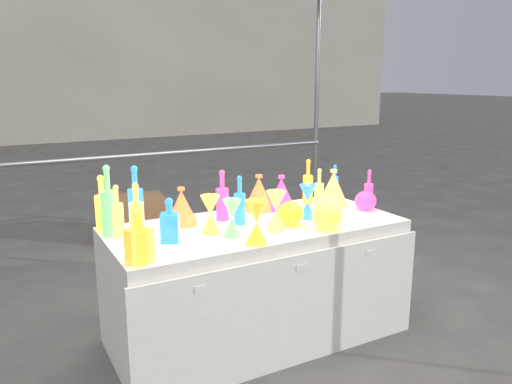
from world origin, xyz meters
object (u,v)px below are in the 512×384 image
display_table (257,281)px  bottle_0 (102,203)px  decanter_0 (139,238)px  cardboard_box_closed (134,217)px  lampshade_0 (182,206)px  hourglass_0 (256,222)px  globe_0 (327,218)px

display_table → bottle_0: (-0.85, 0.33, 0.54)m
decanter_0 → display_table: bearing=5.5°
cardboard_box_closed → decanter_0: (-0.67, -2.68, 0.66)m
display_table → decanter_0: decanter_0 is taller
decanter_0 → lampshade_0: bearing=36.8°
display_table → bottle_0: size_ratio=5.58×
decanter_0 → hourglass_0: 0.63m
display_table → bottle_0: bearing=158.8°
display_table → cardboard_box_closed: display_table is taller
display_table → hourglass_0: size_ratio=7.63×
bottle_0 → globe_0: bearing=-28.2°
hourglass_0 → lampshade_0: 0.58m
bottle_0 → globe_0: size_ratio=1.83×
lampshade_0 → globe_0: bearing=-40.1°
cardboard_box_closed → decanter_0: size_ratio=2.38×
display_table → lampshade_0: size_ratio=7.91×
decanter_0 → globe_0: 1.13m
cardboard_box_closed → bottle_0: bearing=-101.1°
globe_0 → lampshade_0: size_ratio=0.78×
decanter_0 → lampshade_0: 0.66m
display_table → globe_0: bearing=-43.3°
cardboard_box_closed → lampshade_0: (-0.26, -2.16, 0.65)m
globe_0 → cardboard_box_closed: bearing=99.7°
cardboard_box_closed → hourglass_0: (-0.04, -2.70, 0.65)m
hourglass_0 → globe_0: hourglass_0 is taller
cardboard_box_closed → hourglass_0: size_ratio=2.49×
hourglass_0 → display_table: bearing=61.1°
cardboard_box_closed → decanter_0: bearing=-96.1°
decanter_0 → globe_0: size_ratio=1.40×
lampshade_0 → decanter_0: bearing=-133.0°
globe_0 → lampshade_0: (-0.72, 0.51, 0.04)m
decanter_0 → hourglass_0: size_ratio=1.05×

